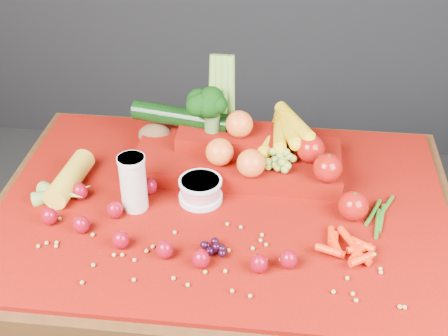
# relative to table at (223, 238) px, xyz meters

# --- Properties ---
(table) EXTENTS (1.10, 0.80, 0.75)m
(table) POSITION_rel_table_xyz_m (0.00, 0.00, 0.00)
(table) COLOR #321B0B
(table) RESTS_ON ground
(red_cloth) EXTENTS (1.05, 0.75, 0.01)m
(red_cloth) POSITION_rel_table_xyz_m (0.00, 0.00, 0.10)
(red_cloth) COLOR #7E0804
(red_cloth) RESTS_ON table
(milk_glass) EXTENTS (0.06, 0.06, 0.14)m
(milk_glass) POSITION_rel_table_xyz_m (-0.20, -0.04, 0.18)
(milk_glass) COLOR beige
(milk_glass) RESTS_ON red_cloth
(yogurt_bowl) EXTENTS (0.10, 0.10, 0.06)m
(yogurt_bowl) POSITION_rel_table_xyz_m (-0.05, 0.01, 0.14)
(yogurt_bowl) COLOR silver
(yogurt_bowl) RESTS_ON red_cloth
(strawberry_scatter) EXTENTS (0.58, 0.28, 0.05)m
(strawberry_scatter) POSITION_rel_table_xyz_m (-0.15, -0.14, 0.13)
(strawberry_scatter) COLOR maroon
(strawberry_scatter) RESTS_ON red_cloth
(dark_grape_cluster) EXTENTS (0.06, 0.05, 0.03)m
(dark_grape_cluster) POSITION_rel_table_xyz_m (-0.00, -0.17, 0.12)
(dark_grape_cluster) COLOR black
(dark_grape_cluster) RESTS_ON red_cloth
(soybean_scatter) EXTENTS (0.84, 0.24, 0.01)m
(soybean_scatter) POSITION_rel_table_xyz_m (0.00, -0.20, 0.11)
(soybean_scatter) COLOR #A59447
(soybean_scatter) RESTS_ON red_cloth
(corn_ear) EXTENTS (0.20, 0.24, 0.06)m
(corn_ear) POSITION_rel_table_xyz_m (-0.38, -0.01, 0.13)
(corn_ear) COLOR #C88A23
(corn_ear) RESTS_ON red_cloth
(potato) EXTENTS (0.09, 0.07, 0.06)m
(potato) POSITION_rel_table_xyz_m (-0.21, 0.24, 0.14)
(potato) COLOR #51381D
(potato) RESTS_ON red_cloth
(baby_carrot_pile) EXTENTS (0.17, 0.17, 0.03)m
(baby_carrot_pile) POSITION_rel_table_xyz_m (0.28, -0.15, 0.12)
(baby_carrot_pile) COLOR red
(baby_carrot_pile) RESTS_ON red_cloth
(green_bean_pile) EXTENTS (0.14, 0.12, 0.01)m
(green_bean_pile) POSITION_rel_table_xyz_m (0.37, -0.01, 0.11)
(green_bean_pile) COLOR #285D15
(green_bean_pile) RESTS_ON red_cloth
(produce_mound) EXTENTS (0.61, 0.36, 0.27)m
(produce_mound) POSITION_rel_table_xyz_m (0.03, 0.16, 0.17)
(produce_mound) COLOR #7E0804
(produce_mound) RESTS_ON red_cloth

